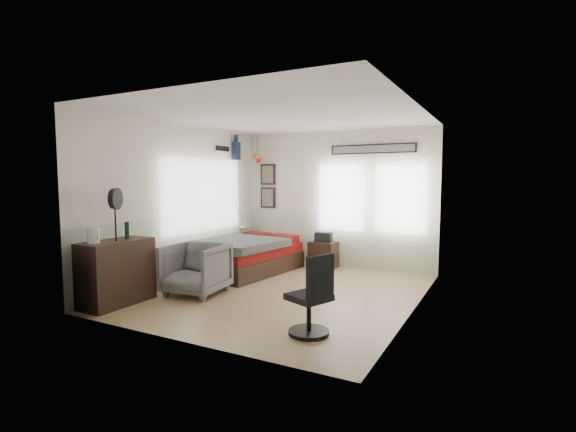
% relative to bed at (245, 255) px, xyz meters
% --- Properties ---
extents(ground_plane, '(4.00, 4.50, 0.01)m').
position_rel_bed_xyz_m(ground_plane, '(1.30, -0.92, -0.32)').
color(ground_plane, tan).
extents(room_shell, '(4.02, 4.52, 2.71)m').
position_rel_bed_xyz_m(room_shell, '(1.22, -0.73, 1.30)').
color(room_shell, beige).
rests_on(room_shell, ground_plane).
extents(wall_decor, '(3.55, 1.32, 1.44)m').
position_rel_bed_xyz_m(wall_decor, '(0.20, 1.04, 1.79)').
color(wall_decor, black).
rests_on(wall_decor, room_shell).
extents(bed, '(1.61, 2.14, 0.64)m').
position_rel_bed_xyz_m(bed, '(0.00, 0.00, 0.00)').
color(bed, '#312018').
rests_on(bed, ground_plane).
extents(dresser, '(0.48, 1.00, 0.90)m').
position_rel_bed_xyz_m(dresser, '(-0.44, -2.55, 0.14)').
color(dresser, '#312018').
rests_on(dresser, ground_plane).
extents(armchair, '(0.91, 0.93, 0.77)m').
position_rel_bed_xyz_m(armchair, '(0.20, -1.63, 0.08)').
color(armchair, slate).
rests_on(armchair, ground_plane).
extents(nightstand, '(0.52, 0.42, 0.51)m').
position_rel_bed_xyz_m(nightstand, '(1.17, 1.04, -0.05)').
color(nightstand, '#312018').
rests_on(nightstand, ground_plane).
extents(task_chair, '(0.54, 0.54, 0.93)m').
position_rel_bed_xyz_m(task_chair, '(2.47, -2.36, 0.07)').
color(task_chair, black).
rests_on(task_chair, ground_plane).
extents(kettle, '(0.19, 0.16, 0.21)m').
position_rel_bed_xyz_m(kettle, '(-0.48, -2.86, 0.70)').
color(kettle, silver).
rests_on(kettle, dresser).
extents(bottle, '(0.06, 0.06, 0.25)m').
position_rel_bed_xyz_m(bottle, '(-0.40, -2.38, 0.71)').
color(bottle, black).
rests_on(bottle, dresser).
extents(stand_fan, '(0.19, 0.28, 0.73)m').
position_rel_bed_xyz_m(stand_fan, '(-0.36, -2.59, 1.16)').
color(stand_fan, black).
rests_on(stand_fan, dresser).
extents(black_bag, '(0.34, 0.25, 0.19)m').
position_rel_bed_xyz_m(black_bag, '(1.17, 1.04, 0.30)').
color(black_bag, black).
rests_on(black_bag, nightstand).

